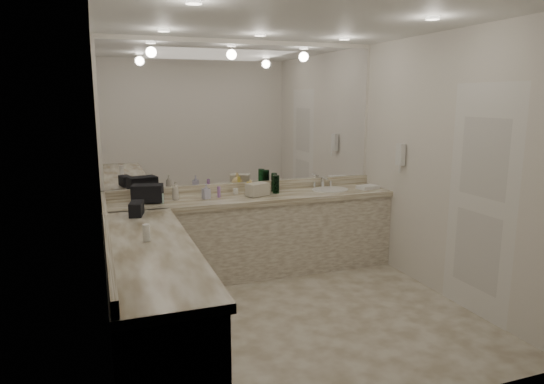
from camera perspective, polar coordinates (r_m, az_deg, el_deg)
name	(u,v)px	position (r m, az deg, el deg)	size (l,w,h in m)	color
floor	(294,315)	(4.60, 2.63, -14.30)	(3.20, 3.20, 0.00)	beige
ceiling	(297,19)	(4.21, 2.97, 19.64)	(3.20, 3.20, 0.00)	white
wall_back	(245,157)	(5.61, -3.16, 4.18)	(3.20, 0.02, 2.60)	silver
wall_left	(101,188)	(3.89, -19.48, 0.49)	(0.02, 3.00, 2.60)	silver
wall_right	(446,167)	(5.05, 19.80, 2.77)	(0.02, 3.00, 2.60)	silver
vanity_back_base	(254,237)	(5.51, -2.15, -5.30)	(3.20, 0.60, 0.84)	silver
vanity_back_top	(254,198)	(5.39, -2.16, -0.73)	(3.20, 0.64, 0.06)	beige
vanity_left_base	(151,306)	(3.87, -14.00, -12.91)	(0.60, 2.40, 0.84)	silver
vanity_left_top	(150,249)	(3.72, -14.17, -6.53)	(0.64, 2.42, 0.06)	beige
backsplash_back	(246,187)	(5.65, -3.07, 0.63)	(3.20, 0.04, 0.10)	beige
backsplash_left	(107,232)	(3.97, -18.87, -4.47)	(0.04, 3.00, 0.10)	beige
mirror_back	(245,115)	(5.57, -3.18, 9.03)	(3.12, 0.01, 1.55)	white
mirror_left	(98,124)	(3.84, -19.76, 7.48)	(0.01, 2.92, 1.55)	white
sink	(330,190)	(5.75, 6.85, 0.20)	(0.44, 0.44, 0.03)	white
faucet	(322,181)	(5.92, 5.95, 1.27)	(0.24, 0.16, 0.14)	silver
wall_phone	(401,154)	(5.57, 14.88, 4.29)	(0.06, 0.10, 0.24)	white
door	(481,202)	(4.71, 23.34, -1.13)	(0.02, 0.82, 2.10)	white
black_toiletry_bag	(148,194)	(5.17, -14.43, -0.26)	(0.31, 0.19, 0.18)	black
black_bag_spill	(137,208)	(4.64, -15.65, -1.86)	(0.11, 0.24, 0.13)	black
cream_cosmetic_case	(257,190)	(5.34, -1.73, 0.25)	(0.24, 0.15, 0.14)	beige
hand_towel	(368,187)	(5.89, 11.19, 0.57)	(0.24, 0.16, 0.04)	white
lotion_left	(146,233)	(3.79, -14.56, -4.73)	(0.06, 0.06, 0.13)	white
soap_bottle_a	(175,191)	(5.24, -11.31, 0.13)	(0.08, 0.08, 0.19)	beige
soap_bottle_b	(206,191)	(5.25, -7.76, 0.09)	(0.07, 0.08, 0.16)	silver
soap_bottle_c	(250,187)	(5.39, -2.55, 0.54)	(0.14, 0.14, 0.17)	#F1D184
green_bottle_0	(276,184)	(5.49, 0.48, 0.92)	(0.07, 0.07, 0.21)	#11441D
green_bottle_1	(276,184)	(5.59, 0.47, 0.97)	(0.07, 0.07, 0.18)	#11441D
green_bottle_2	(274,182)	(5.61, 0.26, 1.17)	(0.07, 0.07, 0.21)	#11441D
green_bottle_3	(274,184)	(5.60, 0.25, 1.00)	(0.07, 0.07, 0.18)	#11441D
amenity_bottle_0	(248,188)	(5.47, -2.82, 0.50)	(0.04, 0.04, 0.14)	#F2D84C
amenity_bottle_1	(236,191)	(5.47, -4.28, 0.09)	(0.05, 0.05, 0.07)	white
amenity_bottle_2	(219,192)	(5.31, -6.27, 0.01)	(0.04, 0.04, 0.12)	#9966B2
amenity_bottle_3	(266,190)	(5.52, -0.76, 0.22)	(0.05, 0.05, 0.07)	#3F3F4C
amenity_bottle_4	(162,198)	(5.10, -12.81, -0.75)	(0.04, 0.04, 0.10)	silver
amenity_bottle_5	(138,195)	(5.28, -15.44, -0.32)	(0.04, 0.04, 0.13)	#E57F66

